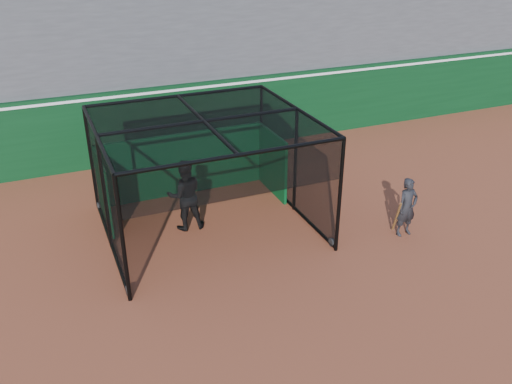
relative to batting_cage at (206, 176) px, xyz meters
name	(u,v)px	position (x,y,z in m)	size (l,w,h in m)	color
ground	(284,285)	(0.74, -3.18, -1.48)	(120.00, 120.00, 0.00)	brown
outfield_wall	(178,118)	(0.74, 5.32, -0.20)	(50.00, 0.50, 2.50)	#093215
grandstand	(146,7)	(0.74, 9.09, 2.99)	(50.00, 7.85, 8.95)	#4C4C4F
batting_cage	(206,176)	(0.00, 0.00, 0.00)	(5.21, 4.78, 2.97)	black
batter	(185,195)	(-0.54, 0.18, -0.51)	(0.94, 0.74, 1.94)	black
on_deck_player	(407,207)	(4.60, -2.37, -0.69)	(0.62, 0.43, 1.58)	black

